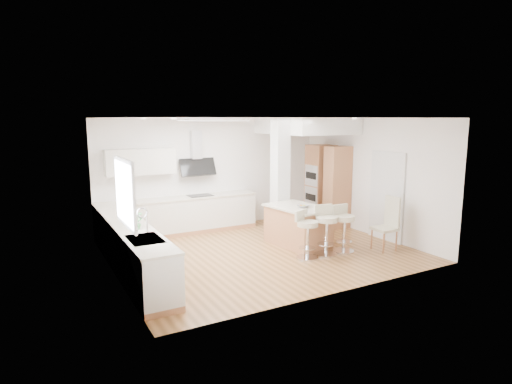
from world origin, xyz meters
TOP-DOWN VIEW (x-y plane):
  - ground at (0.00, 0.00)m, footprint 6.00×6.00m
  - ceiling at (0.00, 0.00)m, footprint 6.00×5.00m
  - wall_back at (0.00, 2.50)m, footprint 6.00×0.04m
  - wall_left at (-3.00, 0.00)m, footprint 0.04×5.00m
  - wall_right at (3.00, 0.00)m, footprint 0.04×5.00m
  - skylight at (-0.79, 0.60)m, footprint 4.10×2.10m
  - window_left at (-2.96, -0.90)m, footprint 0.06×1.28m
  - doorway_right at (2.97, -0.60)m, footprint 0.05×1.00m
  - counter_left at (-2.70, 0.23)m, footprint 0.63×4.50m
  - counter_back at (-0.91, 2.22)m, footprint 3.62×0.63m
  - pillar at (1.05, 0.95)m, footprint 0.35×0.35m
  - soffit at (2.10, 1.40)m, footprint 1.78×2.20m
  - oven_column at (2.68, 1.23)m, footprint 0.63×1.21m
  - peninsula at (0.96, 0.03)m, footprint 1.14×1.55m
  - bar_stool_a at (0.58, -0.83)m, footprint 0.56×0.56m
  - bar_stool_b at (1.06, -0.82)m, footprint 0.54×0.54m
  - bar_stool_c at (1.52, -0.84)m, footprint 0.45×0.45m
  - dining_chair at (2.45, -1.19)m, footprint 0.47×0.47m

SIDE VIEW (x-z plane):
  - ground at x=0.00m, z-range 0.00..0.00m
  - ceiling at x=0.00m, z-range -0.01..0.01m
  - peninsula at x=0.96m, z-range -0.03..0.91m
  - counter_left at x=-2.70m, z-range -0.22..1.13m
  - bar_stool_a at x=0.58m, z-range 0.06..1.04m
  - bar_stool_c at x=1.52m, z-range 0.06..1.06m
  - bar_stool_b at x=1.06m, z-range 0.06..1.09m
  - dining_chair at x=2.45m, z-range 0.04..1.20m
  - counter_back at x=-0.91m, z-range -0.55..1.95m
  - doorway_right at x=2.97m, z-range -0.05..2.05m
  - oven_column at x=2.68m, z-range 0.00..2.10m
  - wall_back at x=0.00m, z-range 0.00..2.80m
  - wall_left at x=-3.00m, z-range 0.00..2.80m
  - wall_right at x=3.00m, z-range 0.00..2.80m
  - pillar at x=1.05m, z-range 0.00..2.80m
  - window_left at x=-2.96m, z-range 1.16..2.23m
  - soffit at x=2.10m, z-range 2.40..2.80m
  - skylight at x=-0.79m, z-range 2.74..2.80m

